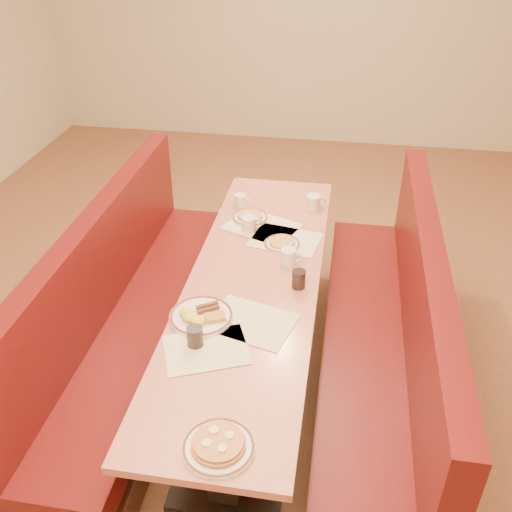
% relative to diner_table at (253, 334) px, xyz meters
% --- Properties ---
extents(ground, '(8.00, 8.00, 0.00)m').
position_rel_diner_table_xyz_m(ground, '(0.00, 0.00, -0.37)').
color(ground, '#9E6647').
rests_on(ground, ground).
extents(room_envelope, '(6.04, 8.04, 2.82)m').
position_rel_diner_table_xyz_m(room_envelope, '(0.00, 0.00, 1.56)').
color(room_envelope, beige).
rests_on(room_envelope, ground).
extents(diner_table, '(0.70, 2.50, 0.75)m').
position_rel_diner_table_xyz_m(diner_table, '(0.00, 0.00, 0.00)').
color(diner_table, black).
rests_on(diner_table, ground).
extents(booth_left, '(0.55, 2.50, 1.05)m').
position_rel_diner_table_xyz_m(booth_left, '(-0.73, 0.00, -0.01)').
color(booth_left, '#4C3326').
rests_on(booth_left, ground).
extents(booth_right, '(0.55, 2.50, 1.05)m').
position_rel_diner_table_xyz_m(booth_right, '(0.73, 0.00, -0.01)').
color(booth_right, '#4C3326').
rests_on(booth_right, ground).
extents(placemat_near_left, '(0.45, 0.40, 0.00)m').
position_rel_diner_table_xyz_m(placemat_near_left, '(-0.12, -0.58, 0.38)').
color(placemat_near_left, beige).
rests_on(placemat_near_left, diner_table).
extents(placemat_near_right, '(0.47, 0.40, 0.00)m').
position_rel_diner_table_xyz_m(placemat_near_right, '(0.05, -0.35, 0.38)').
color(placemat_near_right, beige).
rests_on(placemat_near_right, diner_table).
extents(placemat_far_left, '(0.51, 0.45, 0.00)m').
position_rel_diner_table_xyz_m(placemat_far_left, '(-0.04, 0.57, 0.38)').
color(placemat_far_left, beige).
rests_on(placemat_far_left, diner_table).
extents(placemat_far_right, '(0.44, 0.37, 0.00)m').
position_rel_diner_table_xyz_m(placemat_far_right, '(0.12, 0.44, 0.38)').
color(placemat_far_right, beige).
rests_on(placemat_far_right, diner_table).
extents(pancake_plate, '(0.28, 0.28, 0.06)m').
position_rel_diner_table_xyz_m(pancake_plate, '(0.05, -1.10, 0.40)').
color(pancake_plate, white).
rests_on(pancake_plate, diner_table).
extents(eggs_plate, '(0.31, 0.31, 0.06)m').
position_rel_diner_table_xyz_m(eggs_plate, '(-0.20, -0.36, 0.39)').
color(eggs_plate, white).
rests_on(eggs_plate, diner_table).
extents(extra_plate_mid, '(0.21, 0.21, 0.04)m').
position_rel_diner_table_xyz_m(extra_plate_mid, '(0.11, 0.38, 0.39)').
color(extra_plate_mid, white).
rests_on(extra_plate_mid, diner_table).
extents(extra_plate_far, '(0.23, 0.23, 0.05)m').
position_rel_diner_table_xyz_m(extra_plate_far, '(-0.13, 0.66, 0.39)').
color(extra_plate_far, white).
rests_on(extra_plate_far, diner_table).
extents(coffee_mug_a, '(0.12, 0.09, 0.09)m').
position_rel_diner_table_xyz_m(coffee_mug_a, '(0.17, 0.19, 0.42)').
color(coffee_mug_a, white).
rests_on(coffee_mug_a, diner_table).
extents(coffee_mug_b, '(0.12, 0.09, 0.10)m').
position_rel_diner_table_xyz_m(coffee_mug_b, '(-0.11, 0.51, 0.43)').
color(coffee_mug_b, white).
rests_on(coffee_mug_b, diner_table).
extents(coffee_mug_c, '(0.13, 0.09, 0.10)m').
position_rel_diner_table_xyz_m(coffee_mug_c, '(0.25, 0.86, 0.43)').
color(coffee_mug_c, white).
rests_on(coffee_mug_c, diner_table).
extents(coffee_mug_d, '(0.11, 0.08, 0.08)m').
position_rel_diner_table_xyz_m(coffee_mug_d, '(-0.22, 0.82, 0.42)').
color(coffee_mug_d, white).
rests_on(coffee_mug_d, diner_table).
extents(soda_tumbler_near, '(0.07, 0.07, 0.10)m').
position_rel_diner_table_xyz_m(soda_tumbler_near, '(-0.18, -0.55, 0.43)').
color(soda_tumbler_near, black).
rests_on(soda_tumbler_near, diner_table).
extents(soda_tumbler_mid, '(0.07, 0.07, 0.10)m').
position_rel_diner_table_xyz_m(soda_tumbler_mid, '(0.24, -0.02, 0.43)').
color(soda_tumbler_mid, black).
rests_on(soda_tumbler_mid, diner_table).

